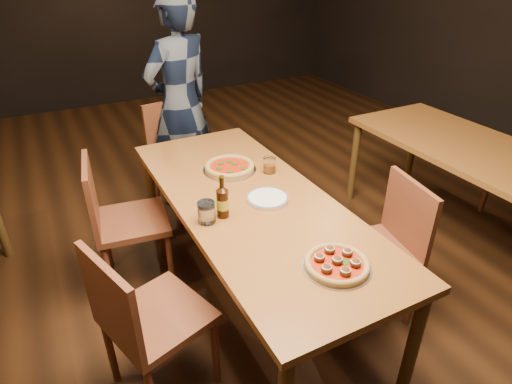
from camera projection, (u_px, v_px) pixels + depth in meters
name	position (u px, v px, depth m)	size (l,w,h in m)	color
ground	(252.00, 301.00, 2.71)	(9.00, 9.00, 0.00)	black
table_main	(252.00, 210.00, 2.38)	(0.80, 2.00, 0.75)	brown
table_right	(487.00, 162.00, 2.91)	(0.80, 2.00, 0.75)	brown
chair_main_nw	(158.00, 315.00, 1.99)	(0.43, 0.43, 0.92)	brown
chair_main_sw	(132.00, 220.00, 2.68)	(0.43, 0.43, 0.93)	brown
chair_main_e	(373.00, 250.00, 2.43)	(0.42, 0.42, 0.90)	brown
chair_end	(185.00, 160.00, 3.41)	(0.44, 0.44, 0.95)	brown
pizza_meatball	(337.00, 263.00, 1.83)	(0.30, 0.30, 0.05)	#B7B7BF
pizza_margherita	(230.00, 167.00, 2.64)	(0.33, 0.33, 0.04)	#B7B7BF
plate_stack	(268.00, 199.00, 2.33)	(0.23, 0.23, 0.02)	white
beer_bottle	(223.00, 203.00, 2.15)	(0.06, 0.06, 0.23)	black
water_glass	(207.00, 212.00, 2.12)	(0.09, 0.09, 0.11)	white
amber_glass	(269.00, 165.00, 2.60)	(0.08, 0.08, 0.10)	#A55812
diner	(180.00, 105.00, 3.39)	(0.63, 0.42, 1.74)	black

